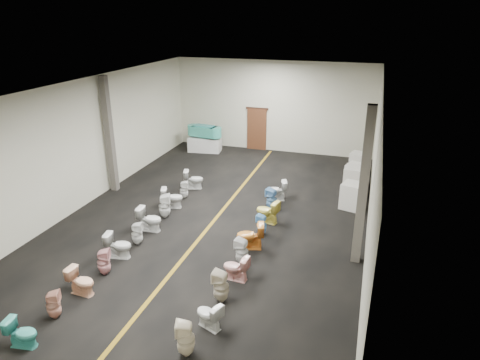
% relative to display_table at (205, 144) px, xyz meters
% --- Properties ---
extents(floor, '(16.00, 16.00, 0.00)m').
position_rel_display_table_xyz_m(floor, '(3.22, -6.81, -0.36)').
color(floor, black).
rests_on(floor, ground).
extents(ceiling, '(16.00, 16.00, 0.00)m').
position_rel_display_table_xyz_m(ceiling, '(3.22, -6.81, 4.14)').
color(ceiling, black).
rests_on(ceiling, ground).
extents(wall_back, '(10.00, 0.00, 10.00)m').
position_rel_display_table_xyz_m(wall_back, '(3.22, 1.19, 1.89)').
color(wall_back, beige).
rests_on(wall_back, ground).
extents(wall_front, '(10.00, 0.00, 10.00)m').
position_rel_display_table_xyz_m(wall_front, '(3.22, -14.81, 1.89)').
color(wall_front, beige).
rests_on(wall_front, ground).
extents(wall_left, '(0.00, 16.00, 16.00)m').
position_rel_display_table_xyz_m(wall_left, '(-1.78, -6.81, 1.89)').
color(wall_left, beige).
rests_on(wall_left, ground).
extents(wall_right, '(0.00, 16.00, 16.00)m').
position_rel_display_table_xyz_m(wall_right, '(8.22, -6.81, 1.89)').
color(wall_right, beige).
rests_on(wall_right, ground).
extents(aisle_stripe, '(0.12, 15.60, 0.01)m').
position_rel_display_table_xyz_m(aisle_stripe, '(3.22, -6.81, -0.35)').
color(aisle_stripe, '#8B6714').
rests_on(aisle_stripe, floor).
extents(back_door, '(1.00, 0.10, 2.10)m').
position_rel_display_table_xyz_m(back_door, '(2.42, 1.13, 0.69)').
color(back_door, '#562D19').
rests_on(back_door, floor).
extents(door_frame, '(1.15, 0.08, 0.10)m').
position_rel_display_table_xyz_m(door_frame, '(2.42, 1.14, 1.76)').
color(door_frame, '#331C11').
rests_on(door_frame, back_door).
extents(column_left, '(0.25, 0.25, 4.50)m').
position_rel_display_table_xyz_m(column_left, '(-1.53, -5.81, 1.89)').
color(column_left, '#59544C').
rests_on(column_left, floor).
extents(column_right, '(0.25, 0.25, 4.50)m').
position_rel_display_table_xyz_m(column_right, '(7.97, -8.31, 1.89)').
color(column_right, '#59544C').
rests_on(column_right, floor).
extents(display_table, '(1.70, 1.01, 0.71)m').
position_rel_display_table_xyz_m(display_table, '(0.00, 0.00, 0.00)').
color(display_table, white).
rests_on(display_table, floor).
extents(bathtub, '(1.85, 0.82, 0.55)m').
position_rel_display_table_xyz_m(bathtub, '(0.00, 0.00, 0.71)').
color(bathtub, '#3DB19C').
rests_on(bathtub, display_table).
extents(appliance_crate_a, '(0.90, 0.90, 0.94)m').
position_rel_display_table_xyz_m(appliance_crate_a, '(7.62, -4.72, 0.11)').
color(appliance_crate_a, white).
rests_on(appliance_crate_a, floor).
extents(appliance_crate_b, '(0.88, 0.88, 1.12)m').
position_rel_display_table_xyz_m(appliance_crate_b, '(7.62, -3.46, 0.20)').
color(appliance_crate_b, silver).
rests_on(appliance_crate_b, floor).
extents(appliance_crate_c, '(0.97, 0.97, 0.87)m').
position_rel_display_table_xyz_m(appliance_crate_c, '(7.62, -2.37, 0.08)').
color(appliance_crate_c, white).
rests_on(appliance_crate_c, floor).
extents(appliance_crate_d, '(0.80, 0.80, 0.94)m').
position_rel_display_table_xyz_m(appliance_crate_d, '(7.62, -0.97, 0.11)').
color(appliance_crate_d, silver).
rests_on(appliance_crate_d, floor).
extents(toilet_left_0, '(0.71, 0.47, 0.67)m').
position_rel_display_table_xyz_m(toilet_left_0, '(1.44, -13.91, -0.02)').
color(toilet_left_0, teal).
rests_on(toilet_left_0, floor).
extents(toilet_left_1, '(0.43, 0.43, 0.71)m').
position_rel_display_table_xyz_m(toilet_left_1, '(1.45, -12.96, -0.00)').
color(toilet_left_1, tan).
rests_on(toilet_left_1, floor).
extents(toilet_left_2, '(0.72, 0.43, 0.72)m').
position_rel_display_table_xyz_m(toilet_left_2, '(1.49, -11.99, 0.00)').
color(toilet_left_2, '#FBBC95').
rests_on(toilet_left_2, floor).
extents(toilet_left_3, '(0.44, 0.44, 0.76)m').
position_rel_display_table_xyz_m(toilet_left_3, '(1.53, -11.07, 0.02)').
color(toilet_left_3, '#D9979A').
rests_on(toilet_left_3, floor).
extents(toilet_left_4, '(0.82, 0.56, 0.76)m').
position_rel_display_table_xyz_m(toilet_left_4, '(1.42, -10.19, 0.03)').
color(toilet_left_4, silver).
rests_on(toilet_left_4, floor).
extents(toilet_left_5, '(0.40, 0.40, 0.74)m').
position_rel_display_table_xyz_m(toilet_left_5, '(1.56, -9.39, 0.01)').
color(toilet_left_5, silver).
rests_on(toilet_left_5, floor).
extents(toilet_left_6, '(0.82, 0.51, 0.80)m').
position_rel_display_table_xyz_m(toilet_left_6, '(1.48, -8.46, 0.04)').
color(toilet_left_6, silver).
rests_on(toilet_left_6, floor).
extents(toilet_left_7, '(0.52, 0.51, 0.86)m').
position_rel_display_table_xyz_m(toilet_left_7, '(1.51, -7.46, 0.07)').
color(toilet_left_7, white).
rests_on(toilet_left_7, floor).
extents(toilet_left_8, '(0.85, 0.66, 0.77)m').
position_rel_display_table_xyz_m(toilet_left_8, '(1.41, -6.65, 0.03)').
color(toilet_left_8, silver).
rests_on(toilet_left_8, floor).
extents(toilet_left_9, '(0.40, 0.39, 0.70)m').
position_rel_display_table_xyz_m(toilet_left_9, '(1.47, -5.77, -0.00)').
color(toilet_left_9, silver).
rests_on(toilet_left_9, floor).
extents(toilet_left_10, '(0.85, 0.64, 0.77)m').
position_rel_display_table_xyz_m(toilet_left_10, '(1.43, -4.74, 0.03)').
color(toilet_left_10, silver).
rests_on(toilet_left_10, floor).
extents(toilet_right_0, '(0.48, 0.47, 0.83)m').
position_rel_display_table_xyz_m(toilet_right_0, '(4.85, -13.10, 0.06)').
color(toilet_right_0, beige).
rests_on(toilet_right_0, floor).
extents(toilet_right_1, '(0.75, 0.60, 0.67)m').
position_rel_display_table_xyz_m(toilet_right_1, '(5.00, -12.19, -0.02)').
color(toilet_right_1, white).
rests_on(toilet_right_1, floor).
extents(toilet_right_2, '(0.40, 0.39, 0.85)m').
position_rel_display_table_xyz_m(toilet_right_2, '(4.94, -11.21, 0.07)').
color(toilet_right_2, beige).
rests_on(toilet_right_2, floor).
extents(toilet_right_3, '(0.74, 0.46, 0.72)m').
position_rel_display_table_xyz_m(toilet_right_3, '(5.00, -10.24, 0.00)').
color(toilet_right_3, '#EAA59D').
rests_on(toilet_right_3, floor).
extents(toilet_right_4, '(0.42, 0.41, 0.79)m').
position_rel_display_table_xyz_m(toilet_right_4, '(4.92, -9.46, 0.04)').
color(toilet_right_4, silver).
rests_on(toilet_right_4, floor).
extents(toilet_right_5, '(0.91, 0.67, 0.83)m').
position_rel_display_table_xyz_m(toilet_right_5, '(4.91, -8.58, 0.06)').
color(toilet_right_5, orange).
rests_on(toilet_right_5, floor).
extents(toilet_right_6, '(0.37, 0.37, 0.68)m').
position_rel_display_table_xyz_m(toilet_right_6, '(5.01, -7.62, -0.02)').
color(toilet_right_6, '#6BB2E5').
rests_on(toilet_right_6, floor).
extents(toilet_right_7, '(0.87, 0.62, 0.81)m').
position_rel_display_table_xyz_m(toilet_right_7, '(4.98, -6.76, 0.05)').
color(toilet_right_7, '#E5D355').
rests_on(toilet_right_7, floor).
extents(toilet_right_8, '(0.47, 0.47, 0.83)m').
position_rel_display_table_xyz_m(toilet_right_8, '(4.89, -5.79, 0.06)').
color(toilet_right_8, '#669BCE').
rests_on(toilet_right_8, floor).
extents(toilet_right_9, '(0.86, 0.65, 0.78)m').
position_rel_display_table_xyz_m(toilet_right_9, '(4.85, -4.87, 0.03)').
color(toilet_right_9, white).
rests_on(toilet_right_9, floor).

